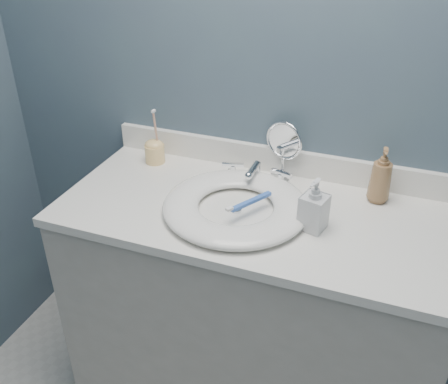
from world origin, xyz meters
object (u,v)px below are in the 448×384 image
at_px(soap_bottle_amber, 381,175).
at_px(soap_bottle_clear, 314,205).
at_px(makeup_mirror, 284,147).
at_px(toothbrush_holder, 155,150).

bearing_deg(soap_bottle_amber, soap_bottle_clear, -131.15).
distance_m(makeup_mirror, toothbrush_holder, 0.47).
xyz_separation_m(makeup_mirror, toothbrush_holder, (-0.46, -0.06, -0.06)).
distance_m(soap_bottle_clear, toothbrush_holder, 0.66).
bearing_deg(toothbrush_holder, soap_bottle_clear, -18.95).
relative_size(makeup_mirror, soap_bottle_amber, 1.11).
height_order(soap_bottle_clear, toothbrush_holder, toothbrush_holder).
xyz_separation_m(soap_bottle_amber, toothbrush_holder, (-0.78, -0.01, -0.04)).
xyz_separation_m(makeup_mirror, soap_bottle_amber, (0.33, -0.05, -0.02)).
bearing_deg(soap_bottle_amber, toothbrush_holder, 175.49).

